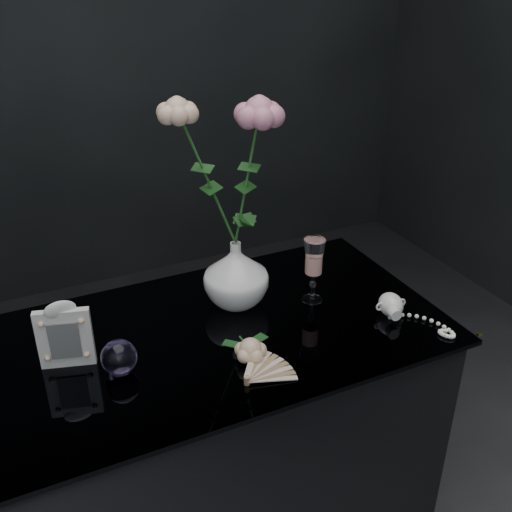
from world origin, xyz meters
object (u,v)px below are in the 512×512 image
loose_rose (250,350)px  pearl_jar (391,304)px  vase (236,274)px  picture_frame (64,334)px  wine_glass (313,271)px  paperweight (119,357)px

loose_rose → pearl_jar: 0.38m
vase → pearl_jar: 0.38m
pearl_jar → picture_frame: bearing=177.9°
wine_glass → picture_frame: wine_glass is taller
picture_frame → pearl_jar: picture_frame is taller
vase → paperweight: size_ratio=2.22×
wine_glass → paperweight: size_ratio=2.27×
paperweight → pearl_jar: (0.64, -0.06, -0.01)m
vase → wine_glass: size_ratio=0.98×
picture_frame → loose_rose: 0.39m
wine_glass → paperweight: wine_glass is taller
vase → paperweight: bearing=-156.7°
paperweight → loose_rose: (0.26, -0.08, -0.01)m
wine_glass → loose_rose: (-0.24, -0.15, -0.06)m
paperweight → loose_rose: paperweight is taller
wine_glass → vase: bearing=157.8°
vase → pearl_jar: (0.31, -0.20, -0.05)m
paperweight → pearl_jar: paperweight is taller
loose_rose → pearl_jar: size_ratio=0.76×
vase → picture_frame: bearing=-170.5°
wine_glass → loose_rose: bearing=-148.0°
vase → loose_rose: 0.24m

